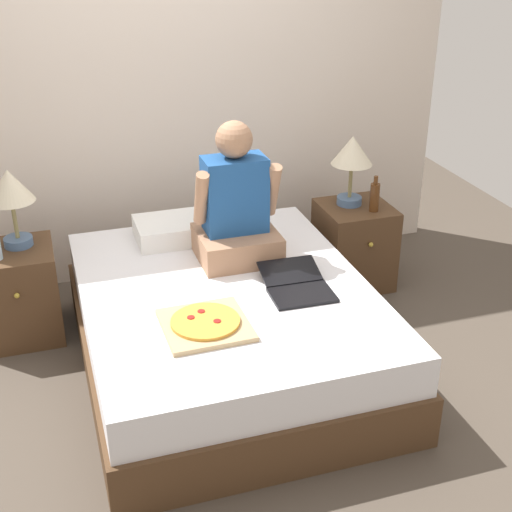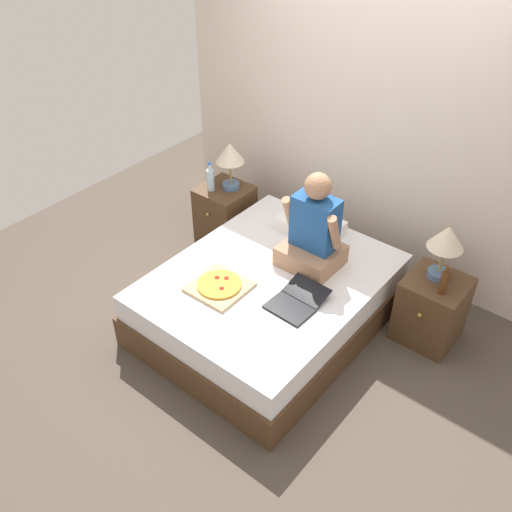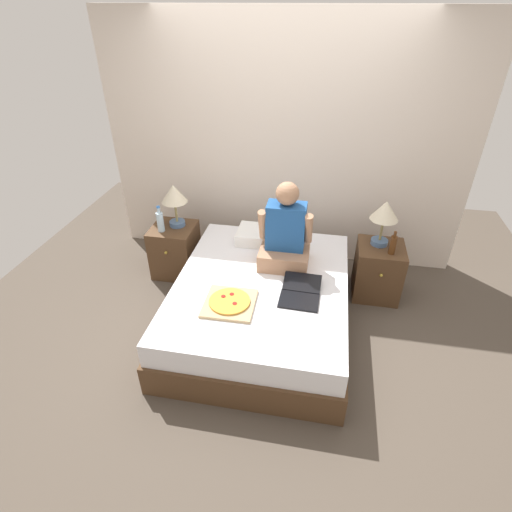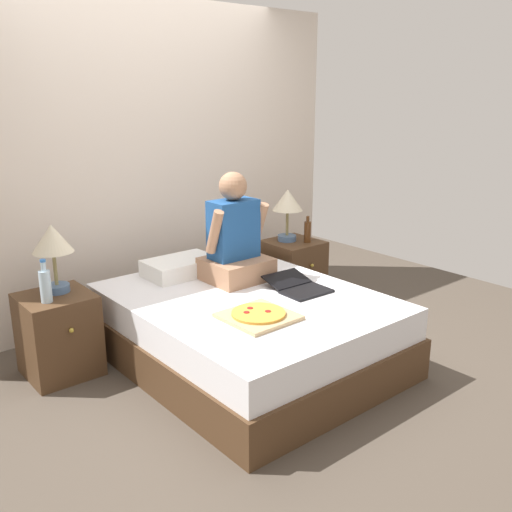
{
  "view_description": "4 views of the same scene",
  "coord_description": "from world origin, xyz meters",
  "views": [
    {
      "loc": [
        -0.84,
        -3.15,
        2.28
      ],
      "look_at": [
        0.09,
        -0.23,
        0.76
      ],
      "focal_mm": 50.0,
      "sensor_mm": 36.0,
      "label": 1
    },
    {
      "loc": [
        2.04,
        -2.67,
        3.24
      ],
      "look_at": [
        0.02,
        -0.2,
        0.8
      ],
      "focal_mm": 40.0,
      "sensor_mm": 36.0,
      "label": 2
    },
    {
      "loc": [
        0.46,
        -2.73,
        2.55
      ],
      "look_at": [
        -0.04,
        -0.02,
        0.75
      ],
      "focal_mm": 28.0,
      "sensor_mm": 36.0,
      "label": 3
    },
    {
      "loc": [
        -2.25,
        -2.8,
        1.82
      ],
      "look_at": [
        -0.01,
        -0.11,
        0.79
      ],
      "focal_mm": 40.0,
      "sensor_mm": 36.0,
      "label": 4
    }
  ],
  "objects": [
    {
      "name": "pillow",
      "position": [
        -0.09,
        0.67,
        0.55
      ],
      "size": [
        0.52,
        0.34,
        0.12
      ],
      "primitive_type": "cube",
      "color": "white",
      "rests_on": "bed"
    },
    {
      "name": "pizza_box",
      "position": [
        -0.2,
        -0.35,
        0.5
      ],
      "size": [
        0.41,
        0.41,
        0.04
      ],
      "color": "tan",
      "rests_on": "bed"
    },
    {
      "name": "person_seated",
      "position": [
        0.15,
        0.33,
        0.77
      ],
      "size": [
        0.47,
        0.4,
        0.78
      ],
      "color": "#A37556",
      "rests_on": "bed"
    },
    {
      "name": "lamp_on_right_nightstand",
      "position": [
        1.02,
        0.71,
        0.88
      ],
      "size": [
        0.26,
        0.26,
        0.45
      ],
      "color": "#4C6B93",
      "rests_on": "nightstand_right"
    },
    {
      "name": "wall_back",
      "position": [
        0.0,
        1.31,
        1.25
      ],
      "size": [
        3.74,
        0.12,
        2.5
      ],
      "primitive_type": "cube",
      "color": "beige",
      "rests_on": "ground"
    },
    {
      "name": "laptop",
      "position": [
        0.35,
        -0.15,
        0.51
      ],
      "size": [
        0.33,
        0.42,
        0.07
      ],
      "color": "black",
      "rests_on": "bed"
    },
    {
      "name": "beer_bottle",
      "position": [
        1.12,
        0.56,
        0.64
      ],
      "size": [
        0.06,
        0.06,
        0.23
      ],
      "color": "#512D14",
      "rests_on": "nightstand_right"
    },
    {
      "name": "nightstand_right",
      "position": [
        1.05,
        0.66,
        0.27
      ],
      "size": [
        0.44,
        0.47,
        0.55
      ],
      "color": "#4C331E",
      "rests_on": "ground"
    },
    {
      "name": "water_bottle",
      "position": [
        -1.13,
        0.57,
        0.66
      ],
      "size": [
        0.07,
        0.07,
        0.28
      ],
      "color": "silver",
      "rests_on": "nightstand_left"
    },
    {
      "name": "bed",
      "position": [
        0.0,
        0.0,
        0.24
      ],
      "size": [
        1.51,
        1.89,
        0.49
      ],
      "color": "#4C331E",
      "rests_on": "ground"
    },
    {
      "name": "lamp_on_left_nightstand",
      "position": [
        -1.01,
        0.71,
        0.88
      ],
      "size": [
        0.26,
        0.26,
        0.45
      ],
      "color": "#4C6B93",
      "rests_on": "nightstand_left"
    },
    {
      "name": "nightstand_left",
      "position": [
        -1.05,
        0.66,
        0.27
      ],
      "size": [
        0.44,
        0.47,
        0.55
      ],
      "color": "#4C331E",
      "rests_on": "ground"
    },
    {
      "name": "ground_plane",
      "position": [
        0.0,
        0.0,
        0.0
      ],
      "size": [
        5.74,
        5.74,
        0.0
      ],
      "primitive_type": "plane",
      "color": "#4C4238"
    }
  ]
}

